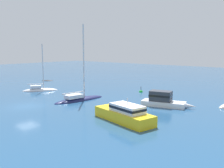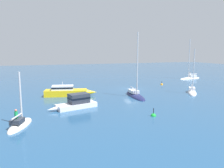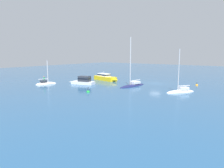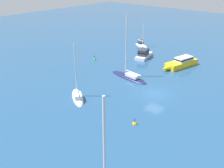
# 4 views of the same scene
# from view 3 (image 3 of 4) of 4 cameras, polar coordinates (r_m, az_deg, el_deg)

# --- Properties ---
(ground_plane) EXTENTS (160.00, 160.00, 0.00)m
(ground_plane) POSITION_cam_3_polar(r_m,az_deg,el_deg) (49.74, 11.86, 0.16)
(ground_plane) COLOR navy
(powerboat) EXTENTS (8.68, 3.67, 2.39)m
(powerboat) POSITION_cam_3_polar(r_m,az_deg,el_deg) (54.09, -1.80, 1.80)
(powerboat) COLOR yellow
(powerboat) RESTS_ON ground
(yacht) EXTENTS (4.45, 5.52, 8.26)m
(yacht) POSITION_cam_3_polar(r_m,az_deg,el_deg) (39.66, 18.35, -1.97)
(yacht) COLOR white
(yacht) RESTS_ON ground
(ketch) EXTENTS (2.82, 8.02, 10.75)m
(ketch) POSITION_cam_3_polar(r_m,az_deg,el_deg) (44.94, 5.69, -0.32)
(ketch) COLOR #191E4C
(ketch) RESTS_ON ground
(sailboat) EXTENTS (2.99, 4.83, 5.97)m
(sailboat) POSITION_cam_3_polar(r_m,az_deg,el_deg) (49.62, -17.71, 0.09)
(sailboat) COLOR silver
(sailboat) RESTS_ON ground
(launch) EXTENTS (6.65, 3.28, 1.88)m
(launch) POSITION_cam_3_polar(r_m,az_deg,el_deg) (47.89, -7.90, 0.86)
(launch) COLOR white
(launch) RESTS_ON ground
(channel_buoy) EXTENTS (0.62, 0.62, 1.22)m
(channel_buoy) POSITION_cam_3_polar(r_m,az_deg,el_deg) (38.03, -6.58, -2.24)
(channel_buoy) COLOR green
(channel_buoy) RESTS_ON ground
(mooring_buoy) EXTENTS (0.57, 0.57, 1.02)m
(mooring_buoy) POSITION_cam_3_polar(r_m,az_deg,el_deg) (49.30, 22.24, -0.36)
(mooring_buoy) COLOR orange
(mooring_buoy) RESTS_ON ground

